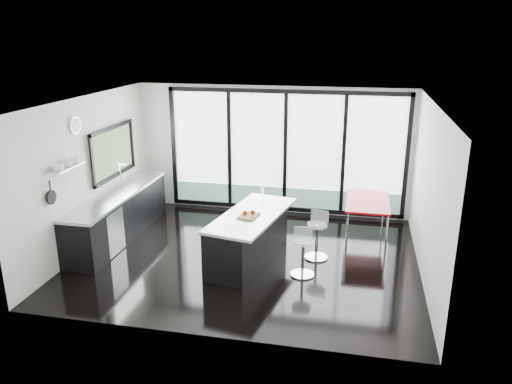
% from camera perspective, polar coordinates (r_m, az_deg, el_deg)
% --- Properties ---
extents(floor, '(6.00, 5.00, 0.00)m').
position_cam_1_polar(floor, '(9.09, -1.01, -7.44)').
color(floor, black).
rests_on(floor, ground).
extents(ceiling, '(6.00, 5.00, 0.00)m').
position_cam_1_polar(ceiling, '(8.29, -1.12, 10.32)').
color(ceiling, white).
rests_on(ceiling, wall_back).
extents(wall_back, '(6.00, 0.09, 2.80)m').
position_cam_1_polar(wall_back, '(10.91, 3.22, 3.98)').
color(wall_back, silver).
rests_on(wall_back, ground).
extents(wall_front, '(6.00, 0.00, 2.80)m').
position_cam_1_polar(wall_front, '(6.32, -6.13, -5.46)').
color(wall_front, silver).
rests_on(wall_front, ground).
extents(wall_left, '(0.26, 5.00, 2.80)m').
position_cam_1_polar(wall_left, '(9.86, -17.84, 3.36)').
color(wall_left, silver).
rests_on(wall_left, ground).
extents(wall_right, '(0.00, 5.00, 2.80)m').
position_cam_1_polar(wall_right, '(8.47, 19.15, -0.24)').
color(wall_right, silver).
rests_on(wall_right, ground).
extents(counter_cabinets, '(0.69, 3.24, 1.36)m').
position_cam_1_polar(counter_cabinets, '(10.14, -15.42, -2.53)').
color(counter_cabinets, black).
rests_on(counter_cabinets, floor).
extents(island, '(1.31, 2.30, 1.15)m').
position_cam_1_polar(island, '(8.83, -0.89, -5.07)').
color(island, black).
rests_on(island, floor).
extents(bar_stool_near, '(0.46, 0.46, 0.63)m').
position_cam_1_polar(bar_stool_near, '(8.36, 5.38, -7.51)').
color(bar_stool_near, silver).
rests_on(bar_stool_near, floor).
extents(bar_stool_far, '(0.49, 0.49, 0.67)m').
position_cam_1_polar(bar_stool_far, '(8.99, 6.95, -5.57)').
color(bar_stool_far, silver).
rests_on(bar_stool_far, floor).
extents(red_table, '(0.83, 1.43, 0.77)m').
position_cam_1_polar(red_table, '(10.03, 12.49, -3.02)').
color(red_table, '#A50A0E').
rests_on(red_table, floor).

